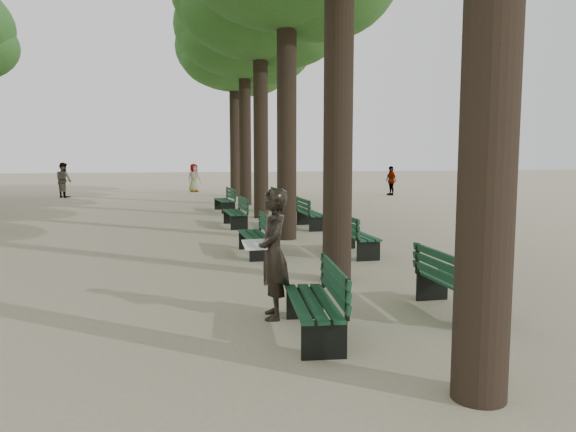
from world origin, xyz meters
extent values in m
plane|color=tan|center=(0.00, 0.00, 0.00)|extent=(120.00, 120.00, 0.00)
cylinder|color=#33261C|center=(1.50, 3.00, 3.75)|extent=(0.52, 0.52, 7.50)
cylinder|color=#33261C|center=(1.50, 8.00, 3.75)|extent=(0.52, 0.52, 7.50)
cylinder|color=#33261C|center=(1.50, 13.00, 3.75)|extent=(0.52, 0.52, 7.50)
cylinder|color=#33261C|center=(1.50, 18.00, 3.75)|extent=(0.52, 0.52, 7.50)
ellipsoid|color=#23571E|center=(1.50, 18.00, 7.70)|extent=(6.00, 6.00, 4.50)
cylinder|color=#33261C|center=(1.50, 23.00, 3.75)|extent=(0.52, 0.52, 7.50)
ellipsoid|color=#23571E|center=(1.50, 23.00, 7.70)|extent=(6.00, 6.00, 4.50)
cube|color=black|center=(0.35, 0.03, 0.23)|extent=(0.66, 1.83, 0.45)
cube|color=#0E331F|center=(0.35, 0.03, 0.45)|extent=(0.68, 1.84, 0.04)
cube|color=#0E331F|center=(0.63, 0.01, 0.72)|extent=(0.18, 1.80, 0.40)
cube|color=black|center=(0.35, 5.82, 0.23)|extent=(0.60, 1.82, 0.45)
cube|color=#0E331F|center=(0.35, 5.82, 0.45)|extent=(0.62, 1.82, 0.04)
cube|color=#0E331F|center=(0.63, 5.83, 0.72)|extent=(0.12, 1.80, 0.40)
cube|color=black|center=(0.35, 10.78, 0.23)|extent=(0.63, 1.83, 0.45)
cube|color=#0E331F|center=(0.35, 10.78, 0.45)|extent=(0.65, 1.83, 0.04)
cube|color=#0E331F|center=(0.63, 10.80, 0.72)|extent=(0.15, 1.80, 0.40)
cube|color=black|center=(0.35, 15.36, 0.23)|extent=(0.73, 1.85, 0.45)
cube|color=#0E331F|center=(0.35, 15.36, 0.45)|extent=(0.75, 1.85, 0.04)
cube|color=#0E331F|center=(0.63, 15.40, 0.72)|extent=(0.25, 1.79, 0.40)
cube|color=black|center=(2.65, 0.63, 0.23)|extent=(0.57, 1.81, 0.45)
cube|color=#0E331F|center=(2.65, 0.63, 0.45)|extent=(0.59, 1.81, 0.04)
cube|color=#0E331F|center=(2.37, 0.62, 0.72)|extent=(0.09, 1.80, 0.40)
cube|color=black|center=(2.65, 5.44, 0.23)|extent=(0.59, 1.82, 0.45)
cube|color=#0E331F|center=(2.65, 5.44, 0.45)|extent=(0.61, 1.82, 0.04)
cube|color=#0E331F|center=(2.37, 5.43, 0.72)|extent=(0.11, 1.80, 0.40)
cube|color=black|center=(2.65, 10.02, 0.23)|extent=(0.58, 1.82, 0.45)
cube|color=#0E331F|center=(2.65, 10.02, 0.45)|extent=(0.60, 1.82, 0.04)
cube|color=#0E331F|center=(2.37, 10.01, 0.72)|extent=(0.10, 1.80, 0.40)
cube|color=black|center=(2.65, 15.13, 0.23)|extent=(0.59, 1.82, 0.45)
cube|color=#0E331F|center=(2.65, 15.13, 0.45)|extent=(0.61, 1.82, 0.04)
cube|color=#0E331F|center=(2.37, 15.11, 0.72)|extent=(0.11, 1.80, 0.40)
imported|color=black|center=(0.01, 0.94, 0.91)|extent=(0.42, 0.76, 1.83)
cube|color=white|center=(-0.24, 0.94, 1.05)|extent=(0.37, 0.29, 0.12)
imported|color=#262628|center=(-7.24, 23.76, 0.90)|extent=(0.86, 0.89, 1.80)
imported|color=#262628|center=(9.84, 22.12, 0.79)|extent=(0.48, 0.97, 1.58)
imported|color=#262628|center=(-0.58, 26.74, 0.83)|extent=(0.86, 0.70, 1.66)
camera|label=1|loc=(-1.21, -6.66, 2.32)|focal=35.00mm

